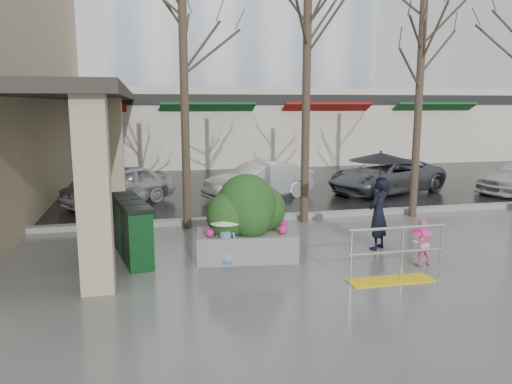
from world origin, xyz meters
name	(u,v)px	position (x,y,z in m)	size (l,w,h in m)	color
ground	(303,266)	(0.00, 0.00, 0.00)	(120.00, 120.00, 0.00)	#51514F
street_asphalt	(194,155)	(0.00, 22.00, 0.01)	(120.00, 36.00, 0.01)	black
curb	(258,218)	(0.00, 4.00, 0.07)	(120.00, 0.30, 0.15)	gray
canopy_slab	(86,91)	(-4.80, 8.00, 3.62)	(2.80, 18.00, 0.25)	#2D2823
pillar_front	(94,192)	(-3.90, -0.50, 1.75)	(0.55, 0.55, 3.50)	tan
pillar_back	(114,154)	(-3.90, 6.00, 1.75)	(0.55, 0.55, 3.50)	tan
storefront_row	(237,126)	(2.00, 17.97, 2.01)	(34.00, 6.74, 4.00)	beige
handrail	(395,261)	(1.36, -1.20, 0.38)	(1.90, 0.50, 1.03)	yellow
tree_west	(183,26)	(-2.00, 3.60, 5.08)	(3.20, 3.20, 6.80)	#382B21
tree_midwest	(307,24)	(1.20, 3.60, 5.23)	(3.20, 3.20, 7.00)	#382B21
tree_mideast	(422,43)	(4.50, 3.60, 4.86)	(3.20, 3.20, 6.50)	#382B21
woman	(379,186)	(1.99, 0.77, 1.42)	(1.39, 1.39, 2.21)	black
child_pink	(421,240)	(2.33, -0.46, 0.52)	(0.47, 0.47, 0.92)	pink
child_blue	(226,233)	(-1.51, 0.41, 0.65)	(0.63, 0.63, 1.09)	#658BB5
planter	(247,218)	(-1.00, 0.74, 0.86)	(2.17, 1.29, 1.80)	gray
news_boxes	(132,229)	(-3.36, 1.33, 0.62)	(0.92, 2.28, 1.24)	#0D3A18
car_a	(118,185)	(-3.89, 7.16, 0.63)	(1.49, 3.70, 1.26)	#B0AFB4
car_b	(259,181)	(0.76, 7.16, 0.63)	(1.33, 3.82, 1.26)	silver
car_c	(386,176)	(5.52, 7.26, 0.63)	(2.09, 4.53, 1.26)	#505256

